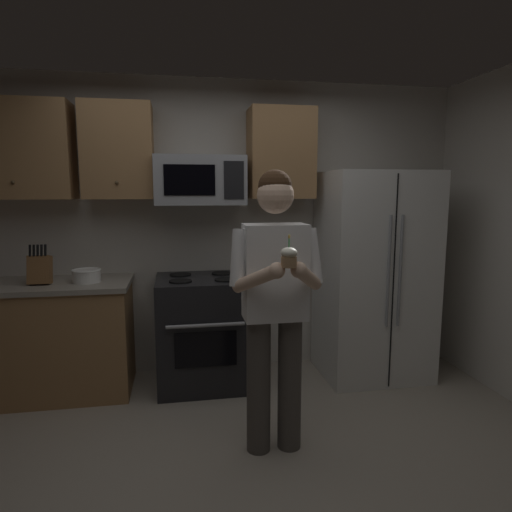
{
  "coord_description": "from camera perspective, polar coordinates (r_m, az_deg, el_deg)",
  "views": [
    {
      "loc": [
        -0.34,
        -2.29,
        1.64
      ],
      "look_at": [
        0.12,
        0.3,
        1.25
      ],
      "focal_mm": 31.21,
      "sensor_mm": 36.0,
      "label": 1
    }
  ],
  "objects": [
    {
      "name": "person",
      "position": [
        2.72,
        2.46,
        -5.3
      ],
      "size": [
        0.6,
        0.48,
        1.76
      ],
      "color": "#4C4742",
      "rests_on": "ground"
    },
    {
      "name": "cabinet_row_upper",
      "position": [
        3.85,
        -16.1,
        12.71
      ],
      "size": [
        2.78,
        0.36,
        0.76
      ],
      "color": "#9E7247"
    },
    {
      "name": "knife_block",
      "position": [
        3.82,
        -25.97,
        -1.54
      ],
      "size": [
        0.16,
        0.15,
        0.32
      ],
      "color": "brown",
      "rests_on": "counter_left"
    },
    {
      "name": "microwave",
      "position": [
        3.77,
        -7.21,
        9.57
      ],
      "size": [
        0.74,
        0.41,
        0.4
      ],
      "color": "#9EA0A5"
    },
    {
      "name": "cupcake",
      "position": [
        2.35,
        4.24,
        -0.11
      ],
      "size": [
        0.09,
        0.09,
        0.17
      ],
      "color": "#A87F56"
    },
    {
      "name": "bowl_large_white",
      "position": [
        3.76,
        -20.9,
        -2.34
      ],
      "size": [
        0.22,
        0.22,
        0.1
      ],
      "color": "white",
      "rests_on": "counter_left"
    },
    {
      "name": "refrigerator",
      "position": [
        4.05,
        14.85,
        -2.38
      ],
      "size": [
        0.9,
        0.75,
        1.8
      ],
      "color": "white",
      "rests_on": "ground"
    },
    {
      "name": "wall_back",
      "position": [
        4.07,
        -5.18,
        3.59
      ],
      "size": [
        4.4,
        0.1,
        2.6
      ],
      "primitive_type": "cube",
      "color": "beige",
      "rests_on": "ground"
    },
    {
      "name": "counter_left",
      "position": [
        4.01,
        -25.95,
        -9.54
      ],
      "size": [
        1.44,
        0.66,
        0.92
      ],
      "color": "#9E7247",
      "rests_on": "ground"
    },
    {
      "name": "oven_range",
      "position": [
        3.84,
        -6.77,
        -9.52
      ],
      "size": [
        0.76,
        0.7,
        0.93
      ],
      "color": "black",
      "rests_on": "ground"
    },
    {
      "name": "ground_plane",
      "position": [
        2.84,
        -1.41,
        -26.89
      ],
      "size": [
        6.0,
        6.0,
        0.0
      ],
      "primitive_type": "plane",
      "color": "#9E9384"
    }
  ]
}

